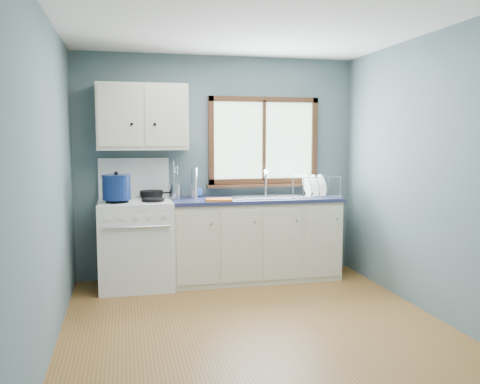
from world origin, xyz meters
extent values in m
cube|color=olive|center=(0.00, 0.00, -0.01)|extent=(3.20, 3.60, 0.02)
cube|color=white|center=(0.00, 0.00, 2.51)|extent=(3.20, 3.60, 0.02)
cube|color=slate|center=(0.00, 1.81, 1.25)|extent=(3.20, 0.02, 2.50)
cube|color=slate|center=(0.00, -1.81, 1.25)|extent=(3.20, 0.02, 2.50)
cube|color=slate|center=(-1.61, 0.00, 1.25)|extent=(0.02, 3.60, 2.50)
cube|color=slate|center=(1.61, 0.00, 1.25)|extent=(0.02, 3.60, 2.50)
cube|color=white|center=(-0.95, 1.47, 0.46)|extent=(0.76, 0.65, 0.92)
cube|color=white|center=(-0.95, 1.77, 1.14)|extent=(0.76, 0.05, 0.44)
cube|color=silver|center=(-0.95, 1.47, 0.93)|extent=(0.72, 0.59, 0.01)
cylinder|color=black|center=(-1.13, 1.32, 0.95)|extent=(0.23, 0.23, 0.03)
cylinder|color=black|center=(-0.77, 1.32, 0.95)|extent=(0.23, 0.23, 0.03)
cylinder|color=black|center=(-1.13, 1.61, 0.95)|extent=(0.23, 0.23, 0.03)
cylinder|color=black|center=(-0.77, 1.61, 0.95)|extent=(0.23, 0.23, 0.03)
cylinder|color=silver|center=(-0.95, 1.12, 0.70)|extent=(0.66, 0.02, 0.02)
cube|color=silver|center=(-0.95, 1.14, 0.40)|extent=(0.66, 0.01, 0.55)
cube|color=beige|center=(0.36, 1.49, 0.44)|extent=(1.85, 0.60, 0.88)
cube|color=black|center=(0.36, 1.51, 0.04)|extent=(1.85, 0.54, 0.08)
cube|color=#1D2142|center=(0.36, 1.49, 0.90)|extent=(1.89, 0.64, 0.04)
cube|color=silver|center=(0.54, 1.49, 0.92)|extent=(0.84, 0.46, 0.01)
cube|color=silver|center=(0.34, 1.49, 0.85)|extent=(0.36, 0.40, 0.14)
cube|color=silver|center=(0.74, 1.49, 0.85)|extent=(0.36, 0.40, 0.14)
cylinder|color=silver|center=(0.54, 1.69, 1.06)|extent=(0.02, 0.02, 0.28)
cylinder|color=silver|center=(0.54, 1.62, 1.19)|extent=(0.02, 0.16, 0.02)
sphere|color=silver|center=(0.54, 1.69, 1.20)|extent=(0.04, 0.04, 0.04)
cube|color=#9EC6A8|center=(0.54, 1.79, 1.55)|extent=(1.22, 0.01, 0.92)
cube|color=#492917|center=(0.54, 1.77, 2.02)|extent=(1.30, 0.05, 0.06)
cube|color=#492917|center=(0.54, 1.77, 1.08)|extent=(1.30, 0.05, 0.06)
cube|color=#492917|center=(-0.08, 1.77, 1.55)|extent=(0.06, 0.05, 1.00)
cube|color=#492917|center=(1.16, 1.77, 1.55)|extent=(0.06, 0.05, 1.00)
cube|color=#492917|center=(0.54, 1.77, 1.55)|extent=(0.03, 0.05, 0.92)
cube|color=#492917|center=(0.54, 1.74, 1.03)|extent=(1.36, 0.10, 0.03)
cube|color=beige|center=(-0.85, 1.63, 1.80)|extent=(0.95, 0.32, 0.70)
cube|color=beige|center=(-1.09, 1.46, 1.80)|extent=(0.44, 0.01, 0.62)
cube|color=beige|center=(-0.61, 1.46, 1.80)|extent=(0.44, 0.01, 0.62)
sphere|color=black|center=(-0.97, 1.45, 1.72)|extent=(0.03, 0.03, 0.03)
sphere|color=black|center=(-0.73, 1.45, 1.72)|extent=(0.03, 0.03, 0.03)
cylinder|color=black|center=(-0.77, 1.62, 0.98)|extent=(0.25, 0.25, 0.05)
cube|color=black|center=(-0.59, 1.63, 0.98)|extent=(0.14, 0.03, 0.01)
cylinder|color=navy|center=(-1.13, 1.30, 1.08)|extent=(0.34, 0.34, 0.24)
cylinder|color=navy|center=(-1.13, 1.30, 1.20)|extent=(0.35, 0.35, 0.02)
sphere|color=black|center=(-1.13, 1.30, 1.22)|extent=(0.05, 0.05, 0.04)
cylinder|color=silver|center=(-0.51, 1.60, 1.00)|extent=(0.16, 0.16, 0.16)
cylinder|color=silver|center=(-0.49, 1.60, 1.16)|extent=(0.01, 0.01, 0.23)
cylinder|color=silver|center=(-0.53, 1.62, 1.19)|extent=(0.01, 0.01, 0.28)
cylinder|color=silver|center=(-0.52, 1.58, 1.15)|extent=(0.01, 0.01, 0.21)
cylinder|color=silver|center=(-0.31, 1.58, 1.09)|extent=(0.09, 0.09, 0.33)
imported|color=blue|center=(-0.24, 1.70, 1.06)|extent=(0.12, 0.12, 0.27)
cube|color=#D5611A|center=(-0.08, 1.30, 0.93)|extent=(0.31, 0.24, 0.02)
cube|color=silver|center=(1.09, 1.52, 0.93)|extent=(0.48, 0.37, 0.02)
cylinder|color=silver|center=(0.87, 1.35, 1.03)|extent=(0.01, 0.01, 0.22)
cylinder|color=silver|center=(1.32, 1.36, 1.03)|extent=(0.01, 0.01, 0.22)
cylinder|color=silver|center=(0.86, 1.68, 1.03)|extent=(0.01, 0.01, 0.22)
cylinder|color=silver|center=(1.31, 1.69, 1.03)|extent=(0.01, 0.01, 0.22)
cylinder|color=silver|center=(1.09, 1.35, 1.14)|extent=(0.45, 0.02, 0.01)
cylinder|color=silver|center=(1.09, 1.69, 1.14)|extent=(0.45, 0.02, 0.01)
cylinder|color=white|center=(0.98, 1.52, 1.04)|extent=(0.07, 0.25, 0.24)
cylinder|color=white|center=(1.07, 1.52, 1.04)|extent=(0.07, 0.25, 0.24)
cylinder|color=white|center=(1.16, 1.52, 1.04)|extent=(0.07, 0.25, 0.24)
camera|label=1|loc=(-1.06, -3.93, 1.57)|focal=38.00mm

